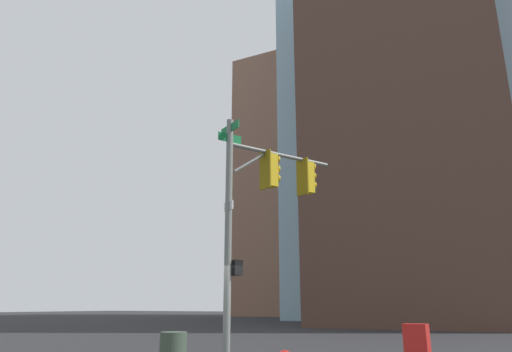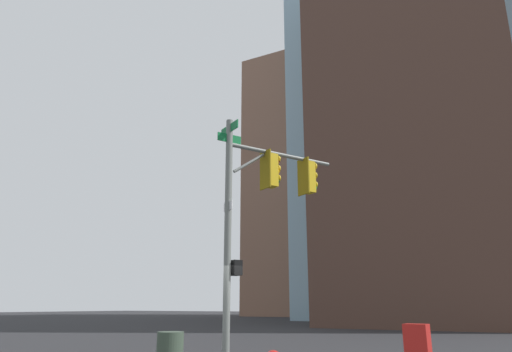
{
  "view_description": "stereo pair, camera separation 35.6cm",
  "coord_description": "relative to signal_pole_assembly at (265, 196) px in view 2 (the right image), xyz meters",
  "views": [
    {
      "loc": [
        10.69,
        6.11,
        1.48
      ],
      "look_at": [
        -0.67,
        0.33,
        5.1
      ],
      "focal_mm": 32.1,
      "sensor_mm": 36.0,
      "label": 1
    },
    {
      "loc": [
        10.53,
        6.42,
        1.48
      ],
      "look_at": [
        -0.67,
        0.33,
        5.1
      ],
      "focal_mm": 32.1,
      "sensor_mm": 36.0,
      "label": 2
    }
  ],
  "objects": [
    {
      "name": "signal_pole_assembly",
      "position": [
        0.0,
        0.0,
        0.0
      ],
      "size": [
        3.57,
        2.28,
        6.64
      ],
      "rotation": [
        0.0,
        0.0,
        2.63
      ],
      "color": "slate",
      "rests_on": "ground_plane"
    },
    {
      "name": "newspaper_box",
      "position": [
        -0.78,
        3.76,
        -4.02
      ],
      "size": [
        0.48,
        0.59,
        1.05
      ],
      "primitive_type": "cube",
      "rotation": [
        0.0,
        0.0,
        -0.08
      ],
      "color": "red",
      "rests_on": "ground_plane"
    },
    {
      "name": "building_brick_nearside",
      "position": [
        -29.5,
        0.7,
        14.0
      ],
      "size": [
        20.31,
        14.66,
        37.09
      ],
      "primitive_type": "cube",
      "color": "#4C3328",
      "rests_on": "ground_plane"
    },
    {
      "name": "building_brick_midblock",
      "position": [
        -48.94,
        0.71,
        19.7
      ],
      "size": [
        22.95,
        15.99,
        48.48
      ],
      "primitive_type": "cube",
      "color": "brown",
      "rests_on": "ground_plane"
    },
    {
      "name": "building_glass_tower",
      "position": [
        -47.81,
        0.13,
        33.05
      ],
      "size": [
        30.66,
        28.44,
        75.18
      ],
      "primitive_type": "cube",
      "color": "#8CB2C6",
      "rests_on": "ground_plane"
    },
    {
      "name": "building_brick_farside",
      "position": [
        -55.67,
        -19.53,
        15.88
      ],
      "size": [
        16.4,
        18.62,
        40.84
      ],
      "primitive_type": "cube",
      "color": "#845B47",
      "rests_on": "ground_plane"
    }
  ]
}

